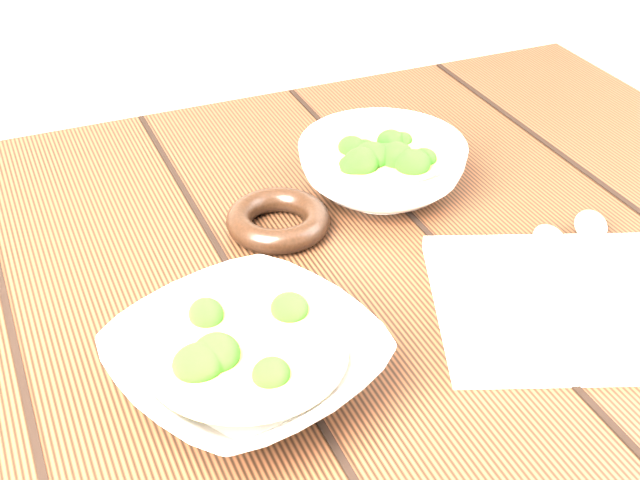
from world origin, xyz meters
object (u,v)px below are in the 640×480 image
table (271,388)px  soup_bowl_front (246,361)px  napkin (575,303)px  trivet (278,220)px  soup_bowl_back (382,166)px

table → soup_bowl_front: 0.19m
table → napkin: 0.30m
table → trivet: bearing=63.3°
trivet → napkin: trivet is taller
table → napkin: size_ratio=4.94×
soup_bowl_back → napkin: soup_bowl_back is taller
soup_bowl_back → napkin: size_ratio=0.83×
table → trivet: size_ratio=11.61×
table → soup_bowl_back: soup_bowl_back is taller
table → trivet: (0.04, 0.09, 0.13)m
trivet → soup_bowl_back: bearing=13.6°
table → soup_bowl_front: size_ratio=4.75×
soup_bowl_front → soup_bowl_back: soup_bowl_back is taller
table → napkin: bearing=-28.6°
soup_bowl_front → soup_bowl_back: size_ratio=1.26×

